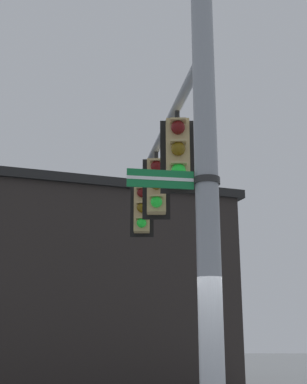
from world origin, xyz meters
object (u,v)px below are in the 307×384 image
traffic_light_mid_inner (156,186)px  street_name_sign (188,180)px  traffic_light_nearest_pole (178,152)px  traffic_light_mid_outer (142,209)px

traffic_light_mid_inner → street_name_sign: 3.65m
traffic_light_nearest_pole → street_name_sign: size_ratio=1.17×
traffic_light_mid_inner → street_name_sign: bearing=95.9°
traffic_light_nearest_pole → traffic_light_mid_inner: same height
traffic_light_nearest_pole → traffic_light_mid_outer: size_ratio=1.00×
street_name_sign → traffic_light_mid_outer: bearing=-82.8°
traffic_light_mid_outer → traffic_light_nearest_pole: bearing=99.5°
traffic_light_mid_inner → street_name_sign: (-0.36, 3.51, -0.94)m
traffic_light_mid_outer → street_name_sign: 5.55m
traffic_light_nearest_pole → street_name_sign: 1.85m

